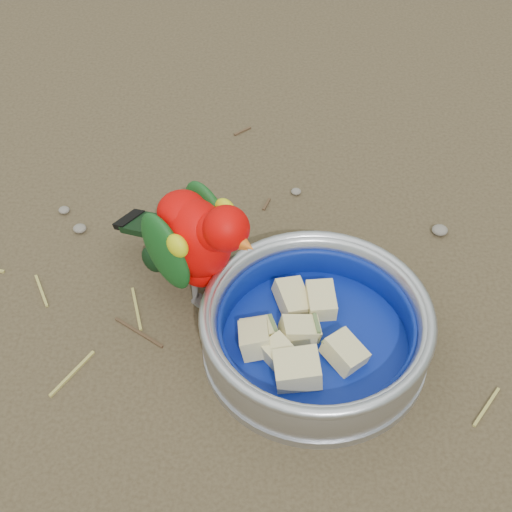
# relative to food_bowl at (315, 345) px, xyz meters

# --- Properties ---
(ground) EXTENTS (60.00, 60.00, 0.00)m
(ground) POSITION_rel_food_bowl_xyz_m (-0.12, -0.08, -0.01)
(ground) COLOR #463A26
(food_bowl) EXTENTS (0.23, 0.23, 0.02)m
(food_bowl) POSITION_rel_food_bowl_xyz_m (0.00, 0.00, 0.00)
(food_bowl) COLOR #B2B2BA
(food_bowl) RESTS_ON ground
(bowl_wall) EXTENTS (0.23, 0.23, 0.04)m
(bowl_wall) POSITION_rel_food_bowl_xyz_m (0.00, 0.00, 0.03)
(bowl_wall) COLOR #B2B2BA
(bowl_wall) RESTS_ON food_bowl
(fruit_wedges) EXTENTS (0.14, 0.14, 0.03)m
(fruit_wedges) POSITION_rel_food_bowl_xyz_m (0.00, 0.00, 0.02)
(fruit_wedges) COLOR beige
(fruit_wedges) RESTS_ON food_bowl
(lory_parrot) EXTENTS (0.19, 0.18, 0.15)m
(lory_parrot) POSITION_rel_food_bowl_xyz_m (-0.13, 0.07, 0.07)
(lory_parrot) COLOR #D30301
(lory_parrot) RESTS_ON ground
(ground_debris) EXTENTS (0.90, 0.80, 0.01)m
(ground_debris) POSITION_rel_food_bowl_xyz_m (-0.10, -0.05, -0.01)
(ground_debris) COLOR #A89B49
(ground_debris) RESTS_ON ground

